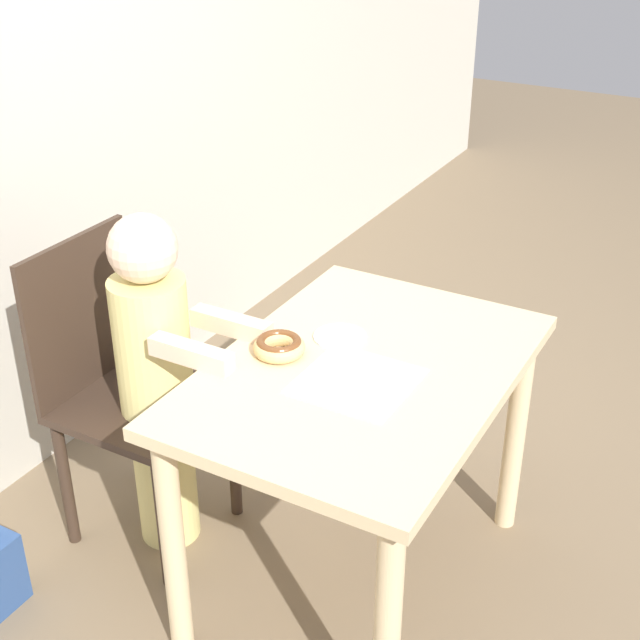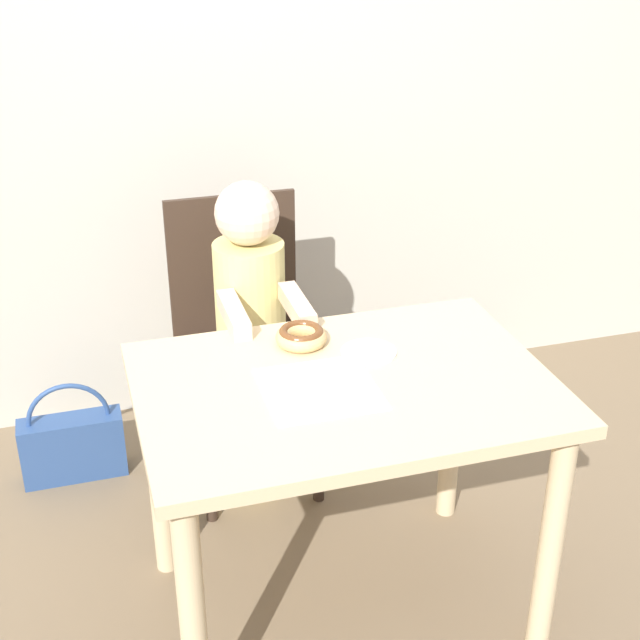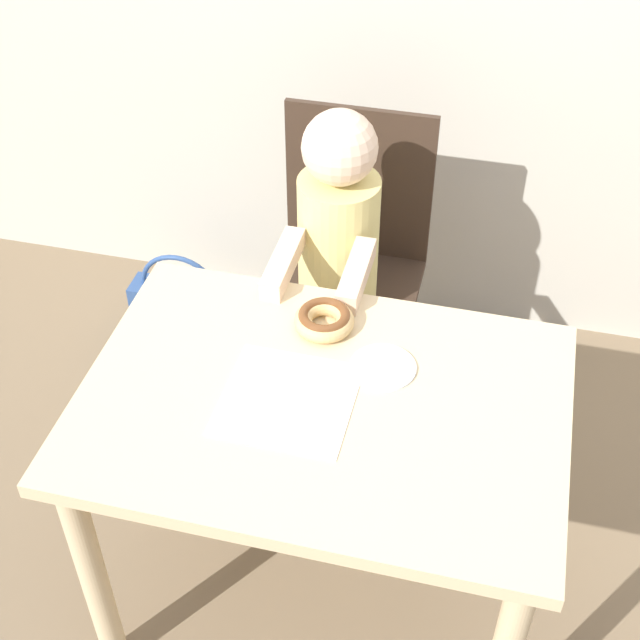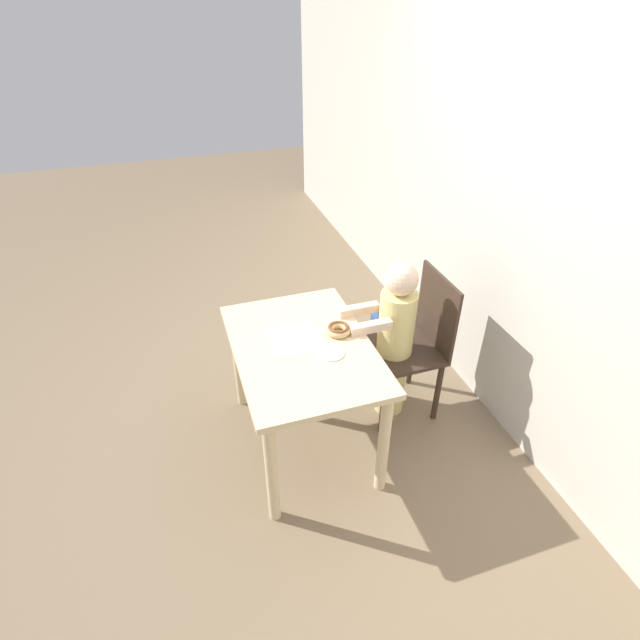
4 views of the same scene
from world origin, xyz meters
name	(u,v)px [view 4 (image 4 of 4)]	position (x,y,z in m)	size (l,w,h in m)	color
ground_plane	(305,440)	(0.00, 0.00, 0.00)	(12.00, 12.00, 0.00)	#7A664C
wall_back	(525,219)	(0.00, 1.22, 1.25)	(8.00, 0.05, 2.50)	beige
dining_table	(303,363)	(0.00, 0.00, 0.59)	(1.00, 0.70, 0.71)	beige
chair	(413,344)	(-0.10, 0.71, 0.48)	(0.41, 0.42, 0.92)	#38281E
child_figure	(394,339)	(-0.10, 0.58, 0.55)	(0.23, 0.43, 1.04)	#E0D17F
donut	(339,329)	(-0.05, 0.22, 0.74)	(0.13, 0.13, 0.05)	#DBB270
napkin	(296,339)	(-0.07, -0.02, 0.71)	(0.27, 0.27, 0.00)	white
handbag	(385,335)	(-0.67, 0.82, 0.12)	(0.33, 0.10, 0.35)	#2D4C84
plate	(331,353)	(0.10, 0.12, 0.72)	(0.14, 0.14, 0.01)	silver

